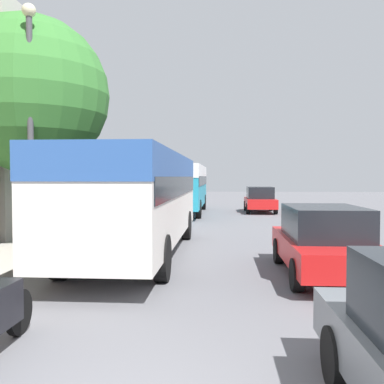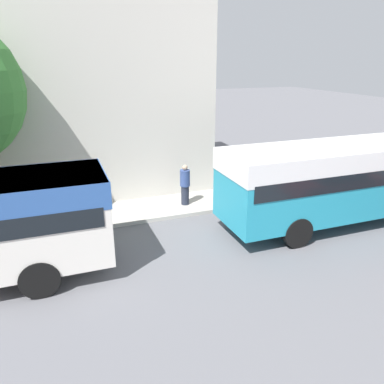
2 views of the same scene
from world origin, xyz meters
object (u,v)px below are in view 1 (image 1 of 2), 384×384
object	(u,v)px
bus_following	(183,182)
car_crossing	(260,199)
bus_lead	(139,189)
pedestrian_near_curb	(107,202)
car_distant	(324,240)

from	to	relation	value
bus_following	car_crossing	xyz separation A→B (m)	(4.72, 1.05, -1.07)
bus_lead	bus_following	world-z (taller)	bus_following
bus_lead	pedestrian_near_curb	size ratio (longest dim) A/B	6.11
bus_lead	car_crossing	bearing A→B (deg)	72.35
car_distant	bus_following	bearing A→B (deg)	106.20
bus_following	bus_lead	bearing A→B (deg)	-89.92
car_crossing	pedestrian_near_curb	xyz separation A→B (m)	(-7.94, -6.36, 0.16)
bus_lead	pedestrian_near_curb	distance (m)	9.07
bus_following	car_crossing	size ratio (longest dim) A/B	2.44
car_crossing	car_distant	world-z (taller)	car_crossing
bus_lead	car_crossing	xyz separation A→B (m)	(4.70, 14.79, -1.05)
car_distant	pedestrian_near_curb	world-z (taller)	pedestrian_near_curb
bus_following	car_distant	size ratio (longest dim) A/B	2.30
pedestrian_near_curb	bus_lead	bearing A→B (deg)	-69.00
car_crossing	car_distant	distance (m)	17.09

